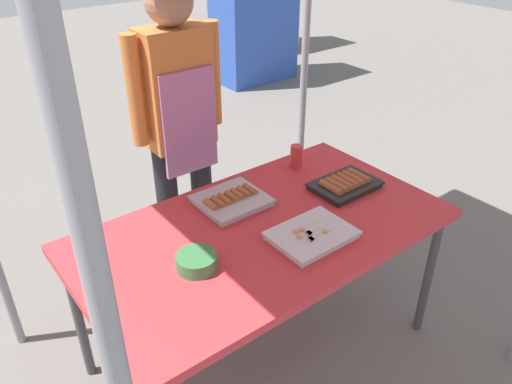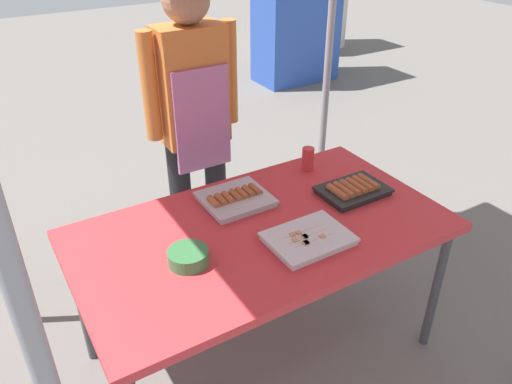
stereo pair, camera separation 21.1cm
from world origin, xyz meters
TOP-DOWN VIEW (x-y plane):
  - ground_plane at (0.00, 0.00)m, footprint 18.00×18.00m
  - stall_table at (0.00, 0.00)m, footprint 1.60×0.90m
  - tray_grilled_sausages at (-0.00, 0.23)m, footprint 0.30×0.28m
  - tray_meat_skewers at (0.11, -0.19)m, footprint 0.34×0.25m
  - tray_pork_links at (0.52, 0.01)m, footprint 0.32×0.23m
  - condiment_bowl at (-0.37, -0.06)m, footprint 0.16×0.16m
  - drink_cup_near_edge at (0.48, 0.33)m, footprint 0.06×0.06m
  - vendor_woman at (0.05, 0.76)m, footprint 0.52×0.23m

SIDE VIEW (x-z plane):
  - ground_plane at x=0.00m, z-range 0.00..0.00m
  - stall_table at x=0.00m, z-range 0.32..1.07m
  - tray_meat_skewers at x=0.11m, z-range 0.75..0.79m
  - tray_grilled_sausages at x=0.00m, z-range 0.74..0.80m
  - tray_pork_links at x=0.52m, z-range 0.75..0.80m
  - condiment_bowl at x=-0.37m, z-range 0.75..0.81m
  - drink_cup_near_edge at x=0.48m, z-range 0.75..0.87m
  - vendor_woman at x=0.05m, z-range 0.16..1.83m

